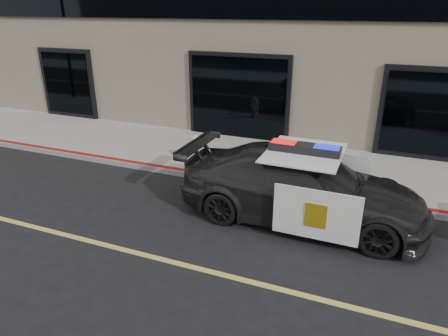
% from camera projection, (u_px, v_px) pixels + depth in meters
% --- Properties ---
extents(ground, '(120.00, 120.00, 0.00)m').
position_uv_depth(ground, '(157.00, 258.00, 7.23)').
color(ground, black).
rests_on(ground, ground).
extents(sidewalk_n, '(60.00, 3.50, 0.15)m').
position_uv_depth(sidewalk_n, '(250.00, 159.00, 11.70)').
color(sidewalk_n, gray).
rests_on(sidewalk_n, ground).
extents(police_car, '(2.39, 5.16, 1.68)m').
position_uv_depth(police_car, '(302.00, 186.00, 8.32)').
color(police_car, black).
rests_on(police_car, ground).
extents(fire_hydrant, '(0.36, 0.51, 0.80)m').
position_uv_depth(fire_hydrant, '(196.00, 150.00, 11.06)').
color(fire_hydrant, '#F0E1CD').
rests_on(fire_hydrant, sidewalk_n).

